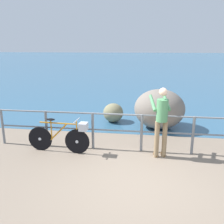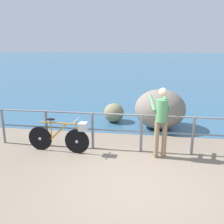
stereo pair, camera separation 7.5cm
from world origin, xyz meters
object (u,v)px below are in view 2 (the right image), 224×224
object	(u,v)px
bicycle	(63,135)
person_at_railing	(161,119)
breakwater_boulder_left	(114,113)
breakwater_boulder_main	(160,109)

from	to	relation	value
bicycle	person_at_railing	bearing A→B (deg)	4.99
bicycle	breakwater_boulder_left	xyz separation A→B (m)	(0.93, 2.86, -0.12)
breakwater_boulder_left	person_at_railing	bearing A→B (deg)	-60.60
person_at_railing	breakwater_boulder_main	xyz separation A→B (m)	(0.07, 2.33, -0.33)
bicycle	person_at_railing	xyz separation A→B (m)	(2.50, 0.08, 0.53)
person_at_railing	breakwater_boulder_main	size ratio (longest dim) A/B	1.05
bicycle	breakwater_boulder_left	world-z (taller)	bicycle
person_at_railing	breakwater_boulder_main	distance (m)	2.35
person_at_railing	breakwater_boulder_left	world-z (taller)	person_at_railing
bicycle	breakwater_boulder_main	xyz separation A→B (m)	(2.58, 2.41, 0.20)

